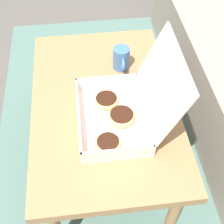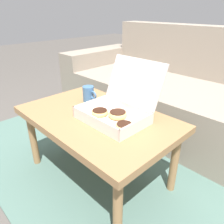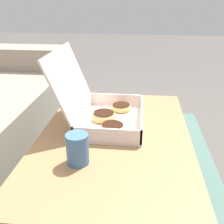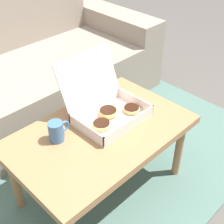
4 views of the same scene
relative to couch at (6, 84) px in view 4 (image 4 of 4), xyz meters
name	(u,v)px [view 4 (image 4 of 4)]	position (x,y,z in m)	size (l,w,h in m)	color
ground_plane	(88,177)	(0.00, -0.84, -0.29)	(12.00, 12.00, 0.00)	#514C47
area_rug	(58,152)	(0.00, -0.54, -0.28)	(2.40, 1.94, 0.01)	#4C6B60
couch	(6,84)	(0.00, 0.00, 0.00)	(2.28, 0.89, 0.85)	gray
coffee_table	(101,138)	(0.00, -0.96, 0.10)	(0.91, 0.58, 0.44)	#997047
pastry_box	(107,107)	(0.11, -0.90, 0.21)	(0.36, 0.35, 0.30)	silver
coffee_mug	(57,131)	(-0.19, -0.87, 0.20)	(0.11, 0.07, 0.10)	#3D6693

